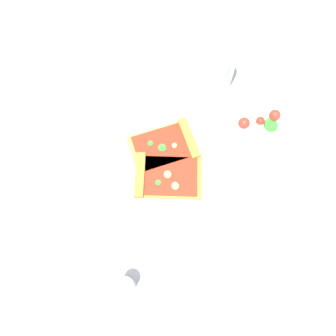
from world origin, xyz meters
The scene contains 8 objects.
ground_plane centered at (0.00, 0.00, 0.00)m, with size 2.40×2.40×0.00m, color #B2B7BC.
plate centered at (0.03, 0.01, 0.01)m, with size 0.25×0.25×0.01m, color silver.
pizza_slice_near centered at (0.01, -0.02, 0.02)m, with size 0.16×0.13×0.02m.
pizza_slice_far centered at (0.04, 0.05, 0.02)m, with size 0.16×0.12×0.02m.
salad_bowl centered at (0.24, 0.05, 0.03)m, with size 0.13×0.13×0.08m.
soda_glass centered at (0.18, 0.20, 0.06)m, with size 0.08×0.08×0.12m.
paper_napkin centered at (-0.22, -0.05, 0.00)m, with size 0.12×0.12×0.00m, color silver.
pepper_shaker centered at (-0.10, -0.22, 0.03)m, with size 0.03×0.03×0.06m.
Camera 1 is at (-0.02, -0.25, 0.72)m, focal length 36.02 mm.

